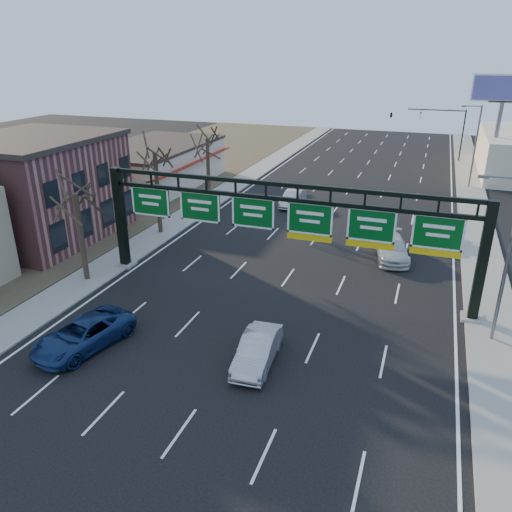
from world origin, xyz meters
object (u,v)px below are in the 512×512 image
at_px(sign_gantry, 283,223).
at_px(car_white_wagon, 392,248).
at_px(car_blue_suv, 83,334).
at_px(car_silver_sedan, 257,350).

bearing_deg(sign_gantry, car_white_wagon, 51.98).
relative_size(car_blue_suv, car_white_wagon, 1.03).
relative_size(sign_gantry, car_blue_suv, 4.38).
bearing_deg(car_blue_suv, car_silver_sedan, 24.03).
distance_m(car_silver_sedan, car_white_wagon, 16.96).
relative_size(sign_gantry, car_white_wagon, 4.53).
bearing_deg(sign_gantry, car_silver_sedan, -81.65).
bearing_deg(car_silver_sedan, car_blue_suv, -173.44).
height_order(car_blue_suv, car_silver_sedan, car_blue_suv).
bearing_deg(sign_gantry, car_blue_suv, -128.21).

